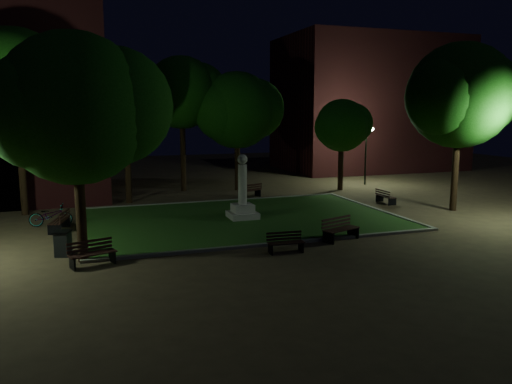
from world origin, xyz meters
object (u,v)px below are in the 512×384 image
bench_near_right (340,230)px  bench_near_left (285,243)px  monument (243,201)px  bicycle (51,215)px  bench_left_side (60,221)px  bench_far_side (250,191)px  bench_right_side (385,197)px  bench_west_near (92,254)px  trash_bin (63,243)px

bench_near_right → bench_near_left: bearing=179.1°
monument → bicycle: 9.15m
bench_left_side → bench_far_side: (10.91, 5.63, -0.03)m
monument → bench_right_side: 9.38m
bench_west_near → trash_bin: (-1.00, 1.57, 0.08)m
bench_left_side → trash_bin: (0.26, -4.32, 0.06)m
bench_right_side → bench_near_right: bearing=135.2°
bench_left_side → bicycle: bearing=-144.4°
bench_near_left → bicycle: (-8.81, 7.68, 0.15)m
bench_near_right → bench_left_side: (-11.21, 5.57, -0.02)m
monument → bench_near_right: size_ratio=1.74×
bench_left_side → bench_near_right: bearing=76.7°
bench_near_left → trash_bin: (-8.08, 2.22, 0.13)m
bench_left_side → bench_right_side: bench_left_side is taller
bench_near_left → bench_near_right: (2.87, 0.97, 0.08)m
monument → bench_near_left: bearing=-91.9°
bench_near_left → bench_left_side: (-8.34, 6.54, 0.07)m
bench_west_near → bicycle: size_ratio=0.87×
trash_bin → bicycle: 5.51m
bench_near_left → bench_left_side: 10.60m
bench_west_near → bench_near_right: bearing=-16.4°
trash_bin → monument: bearing=25.5°
monument → bench_near_right: monument is taller
bench_right_side → bicycle: (-18.27, 0.04, 0.13)m
bench_left_side → bench_right_side: size_ratio=1.19×
bench_far_side → bench_right_side: bearing=125.1°
bicycle → bench_west_near: bearing=-159.8°
bench_near_right → trash_bin: trash_bin is taller
bicycle → bench_near_left: bearing=-124.8°
bench_far_side → bench_left_side: bearing=5.8°
bench_near_right → bench_far_side: size_ratio=1.11×
bench_far_side → bench_near_left: bearing=56.5°
bench_left_side → bench_far_side: size_ratio=1.07×
bench_right_side → bench_far_side: (-6.89, 4.52, 0.02)m
monument → bench_right_side: bearing=9.0°
bench_near_left → bench_far_side: bearing=81.7°
bench_near_left → bench_right_side: 12.16m
bench_near_left → bench_near_right: 3.03m
bench_left_side → bench_west_near: bearing=25.2°
bench_near_left → trash_bin: trash_bin is taller
bench_near_left → bench_far_side: (2.57, 12.17, 0.04)m
bench_near_right → bench_west_near: size_ratio=1.08×
bench_left_side → bench_far_side: bench_left_side is taller
bench_left_side → monument: bearing=100.7°
bench_near_left → trash_bin: 8.38m
bench_west_near → trash_bin: bearing=104.5°
monument → bench_near_left: 6.21m
monument → trash_bin: (-8.28, -3.95, -0.46)m
bench_left_side → trash_bin: 4.33m
trash_bin → bicycle: bicycle is taller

